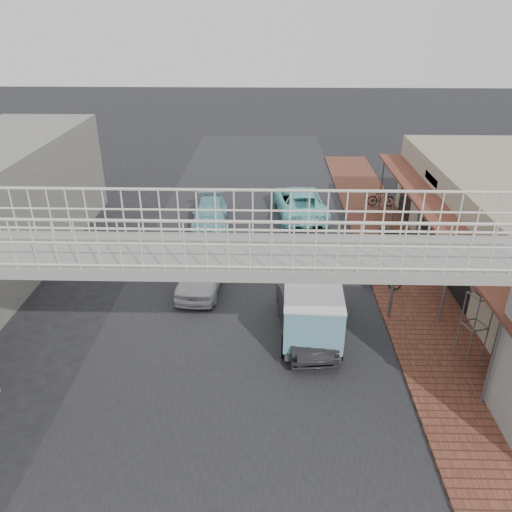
# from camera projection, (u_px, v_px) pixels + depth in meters

# --- Properties ---
(ground) EXTENTS (120.00, 120.00, 0.00)m
(ground) POSITION_uv_depth(u_px,v_px,m) (243.00, 338.00, 17.00)
(ground) COLOR black
(ground) RESTS_ON ground
(road_strip) EXTENTS (10.00, 60.00, 0.01)m
(road_strip) POSITION_uv_depth(u_px,v_px,m) (243.00, 338.00, 17.00)
(road_strip) COLOR black
(road_strip) RESTS_ON ground
(sidewalk) EXTENTS (3.00, 40.00, 0.10)m
(sidewalk) POSITION_uv_depth(u_px,v_px,m) (413.00, 294.00, 19.51)
(sidewalk) COLOR brown
(sidewalk) RESTS_ON ground
(footbridge) EXTENTS (16.40, 2.40, 6.34)m
(footbridge) POSITION_uv_depth(u_px,v_px,m) (234.00, 328.00, 12.00)
(footbridge) COLOR gray
(footbridge) RESTS_ON ground
(white_hatchback) EXTENTS (1.89, 4.08, 1.35)m
(white_hatchback) POSITION_uv_depth(u_px,v_px,m) (202.00, 272.00, 19.81)
(white_hatchback) COLOR silver
(white_hatchback) RESTS_ON ground
(dark_sedan) EXTENTS (1.92, 4.36, 1.39)m
(dark_sedan) POSITION_uv_depth(u_px,v_px,m) (305.00, 318.00, 16.82)
(dark_sedan) COLOR black
(dark_sedan) RESTS_ON ground
(angkot_curb) EXTENTS (3.00, 5.55, 1.48)m
(angkot_curb) POSITION_uv_depth(u_px,v_px,m) (300.00, 202.00, 26.81)
(angkot_curb) COLOR #7CD5D7
(angkot_curb) RESTS_ON ground
(angkot_far) EXTENTS (1.95, 4.29, 1.22)m
(angkot_far) POSITION_uv_depth(u_px,v_px,m) (210.00, 214.00, 25.63)
(angkot_far) COLOR #6DB3BD
(angkot_far) RESTS_ON ground
(angkot_van) EXTENTS (2.09, 4.28, 2.06)m
(angkot_van) POSITION_uv_depth(u_px,v_px,m) (312.00, 301.00, 16.68)
(angkot_van) COLOR black
(angkot_van) RESTS_ON ground
(motorcycle_near) EXTENTS (1.74, 1.14, 0.86)m
(motorcycle_near) POSITION_uv_depth(u_px,v_px,m) (381.00, 277.00, 19.73)
(motorcycle_near) COLOR black
(motorcycle_near) RESTS_ON sidewalk
(motorcycle_far) EXTENTS (1.57, 0.53, 0.93)m
(motorcycle_far) POSITION_uv_depth(u_px,v_px,m) (381.00, 198.00, 27.83)
(motorcycle_far) COLOR black
(motorcycle_far) RESTS_ON sidewalk
(street_clock) EXTENTS (0.81, 0.76, 3.15)m
(street_clock) POSITION_uv_depth(u_px,v_px,m) (483.00, 288.00, 14.65)
(street_clock) COLOR #59595B
(street_clock) RESTS_ON sidewalk
(arrow_sign) EXTENTS (2.12, 1.41, 3.51)m
(arrow_sign) POSITION_uv_depth(u_px,v_px,m) (425.00, 250.00, 16.46)
(arrow_sign) COLOR #59595B
(arrow_sign) RESTS_ON sidewalk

